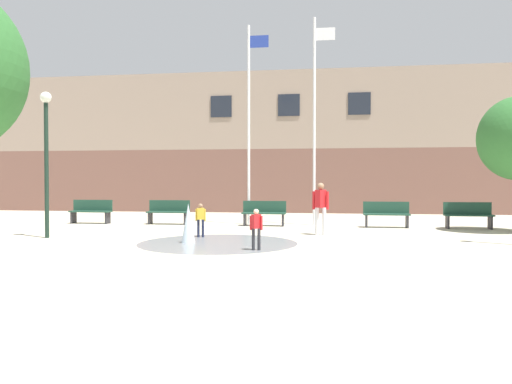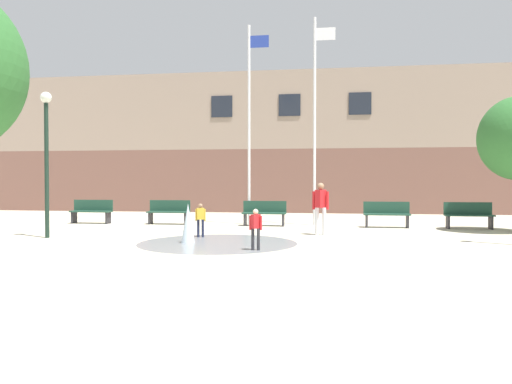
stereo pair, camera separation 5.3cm
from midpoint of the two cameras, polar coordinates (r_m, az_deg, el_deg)
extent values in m
plane|color=#BCB299|center=(8.14, -5.85, -10.47)|extent=(100.00, 100.00, 0.00)
cube|color=brown|center=(28.37, 4.37, 1.28)|extent=(36.00, 6.00, 3.27)
cube|color=gray|center=(28.60, 4.39, 8.59)|extent=(36.00, 6.00, 4.00)
cube|color=#1E232D|center=(26.15, -3.87, 9.72)|extent=(1.10, 0.06, 1.10)
cube|color=#1E232D|center=(25.65, 3.92, 9.88)|extent=(1.10, 0.06, 1.10)
cube|color=#1E232D|center=(25.62, 11.86, 9.86)|extent=(1.10, 0.06, 1.10)
cylinder|color=gray|center=(13.31, -4.30, -5.84)|extent=(4.22, 4.22, 0.01)
cone|color=silver|center=(13.38, -7.66, -3.56)|extent=(0.37, 0.37, 1.05)
cube|color=#28282D|center=(20.61, -20.01, -2.76)|extent=(0.06, 0.40, 0.44)
cube|color=#28282D|center=(19.98, -16.47, -2.86)|extent=(0.06, 0.40, 0.44)
cube|color=#1E4233|center=(20.27, -18.27, -2.12)|extent=(1.60, 0.44, 0.05)
cube|color=#1E4233|center=(20.43, -18.02, -1.43)|extent=(1.60, 0.04, 0.42)
cube|color=#28282D|center=(19.41, -11.88, -2.96)|extent=(0.06, 0.40, 0.44)
cube|color=#28282D|center=(18.98, -7.90, -3.04)|extent=(0.06, 0.40, 0.44)
cube|color=#1E4233|center=(19.17, -9.92, -2.27)|extent=(1.60, 0.44, 0.05)
cube|color=#1E4233|center=(19.34, -9.73, -1.54)|extent=(1.60, 0.04, 0.42)
cube|color=#28282D|center=(18.32, -1.16, -3.19)|extent=(0.06, 0.40, 0.44)
cube|color=#28282D|center=(18.15, 3.21, -3.23)|extent=(0.06, 0.40, 0.44)
cube|color=#1E4233|center=(18.20, 1.02, -2.44)|extent=(1.60, 0.44, 0.05)
cube|color=#1E4233|center=(18.39, 1.10, -1.67)|extent=(1.60, 0.04, 0.42)
cube|color=#28282D|center=(18.10, 12.60, -3.27)|extent=(0.06, 0.40, 0.44)
cube|color=#28282D|center=(18.26, 17.00, -3.26)|extent=(0.06, 0.40, 0.44)
cube|color=#1E4233|center=(18.15, 14.81, -2.50)|extent=(1.60, 0.44, 0.05)
cube|color=#1E4233|center=(18.33, 14.75, -1.72)|extent=(1.60, 0.04, 0.42)
cube|color=#28282D|center=(18.45, 21.15, -3.25)|extent=(0.06, 0.40, 0.44)
cube|color=#28282D|center=(18.81, 25.32, -3.20)|extent=(0.06, 0.40, 0.44)
cube|color=#1E4233|center=(18.60, 23.26, -2.47)|extent=(1.60, 0.44, 0.05)
cube|color=#1E4233|center=(18.77, 23.11, -1.72)|extent=(1.60, 0.04, 0.42)
cylinder|color=#1E233D|center=(14.72, -6.51, -4.14)|extent=(0.07, 0.07, 0.52)
cylinder|color=#1E233D|center=(14.69, -6.00, -4.16)|extent=(0.07, 0.07, 0.52)
cube|color=gold|center=(14.67, -6.26, -2.49)|extent=(0.24, 0.19, 0.33)
sphere|color=#997051|center=(14.66, -6.26, -1.58)|extent=(0.13, 0.13, 0.13)
cylinder|color=gold|center=(14.71, -6.75, -2.61)|extent=(0.05, 0.05, 0.34)
cylinder|color=gold|center=(14.64, -5.77, -2.63)|extent=(0.05, 0.05, 0.34)
cylinder|color=#28282D|center=(11.92, -0.24, -5.43)|extent=(0.07, 0.07, 0.52)
cylinder|color=#28282D|center=(11.90, 0.41, -5.44)|extent=(0.07, 0.07, 0.52)
cube|color=red|center=(11.86, 0.08, -3.38)|extent=(0.23, 0.24, 0.33)
sphere|color=beige|center=(11.85, 0.08, -2.26)|extent=(0.13, 0.13, 0.13)
cylinder|color=red|center=(11.89, -0.54, -3.54)|extent=(0.05, 0.05, 0.34)
cylinder|color=red|center=(11.85, 0.71, -3.55)|extent=(0.05, 0.05, 0.34)
cylinder|color=silver|center=(15.32, 7.07, -3.33)|extent=(0.12, 0.12, 0.84)
cylinder|color=silver|center=(15.32, 7.89, -3.34)|extent=(0.12, 0.12, 0.84)
cube|color=red|center=(15.28, 7.49, -0.75)|extent=(0.35, 0.39, 0.54)
sphere|color=#997051|center=(15.27, 7.49, 0.65)|extent=(0.21, 0.21, 0.21)
cylinder|color=red|center=(15.29, 6.70, -0.96)|extent=(0.08, 0.08, 0.55)
cylinder|color=red|center=(15.28, 8.28, -0.96)|extent=(0.08, 0.08, 0.55)
cylinder|color=silver|center=(18.98, -0.72, 7.65)|extent=(0.10, 0.10, 7.50)
cube|color=#233893|center=(19.52, 0.49, 16.82)|extent=(0.70, 0.02, 0.45)
cylinder|color=silver|center=(18.77, 6.80, 7.99)|extent=(0.10, 0.10, 7.68)
cube|color=silver|center=(19.40, 8.06, 17.46)|extent=(0.70, 0.02, 0.45)
cylinder|color=#192D23|center=(15.62, -22.72, 2.27)|extent=(0.12, 0.12, 3.89)
sphere|color=white|center=(15.80, -22.79, 9.93)|extent=(0.32, 0.32, 0.32)
camera|label=1|loc=(0.03, -89.90, 0.00)|focal=35.00mm
camera|label=2|loc=(0.03, 90.10, 0.00)|focal=35.00mm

